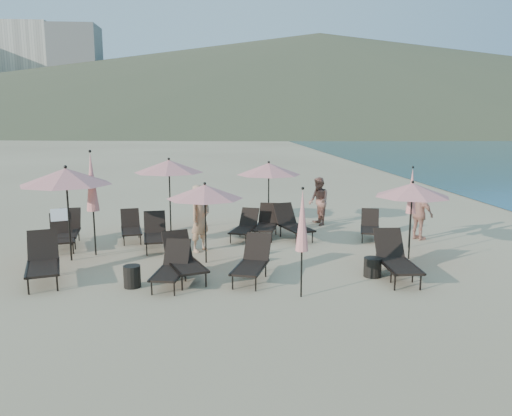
{
  "coord_description": "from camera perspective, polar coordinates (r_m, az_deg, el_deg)",
  "views": [
    {
      "loc": [
        -1.67,
        -10.82,
        3.66
      ],
      "look_at": [
        -0.61,
        3.5,
        1.1
      ],
      "focal_mm": 35.0,
      "sensor_mm": 36.0,
      "label": 1
    }
  ],
  "objects": [
    {
      "name": "umbrella_open_1",
      "position": [
        12.66,
        -5.86,
        1.87
      ],
      "size": [
        1.95,
        1.95,
        2.1
      ],
      "color": "black",
      "rests_on": "ground"
    },
    {
      "name": "umbrella_open_0",
      "position": [
        13.65,
        -20.89,
        3.38
      ],
      "size": [
        2.33,
        2.33,
        2.51
      ],
      "color": "black",
      "rests_on": "ground"
    },
    {
      "name": "lounger_11",
      "position": [
        15.9,
        12.91,
        -2.0
      ],
      "size": [
        0.94,
        1.56,
        0.84
      ],
      "rotation": [
        0.0,
        0.0,
        -0.28
      ],
      "color": "black",
      "rests_on": "ground"
    },
    {
      "name": "side_table_0",
      "position": [
        11.42,
        -13.98,
        -7.59
      ],
      "size": [
        0.38,
        0.38,
        0.49
      ],
      "primitive_type": "cylinder",
      "color": "black",
      "rests_on": "ground"
    },
    {
      "name": "lounger_3",
      "position": [
        11.55,
        -0.41,
        -6.05
      ],
      "size": [
        1.09,
        1.76,
        0.95
      ],
      "rotation": [
        0.0,
        0.0,
        -0.3
      ],
      "color": "black",
      "rests_on": "ground"
    },
    {
      "name": "lounger_9",
      "position": [
        15.73,
        1.23,
        -1.66
      ],
      "size": [
        1.01,
        1.78,
        0.96
      ],
      "rotation": [
        0.0,
        0.0,
        -0.24
      ],
      "color": "black",
      "rests_on": "ground"
    },
    {
      "name": "umbrella_open_3",
      "position": [
        16.53,
        -9.92,
        4.72
      ],
      "size": [
        2.26,
        2.26,
        2.43
      ],
      "color": "black",
      "rests_on": "ground"
    },
    {
      "name": "umbrella_closed_0",
      "position": [
        10.19,
        5.31,
        -1.51
      ],
      "size": [
        0.27,
        0.27,
        2.32
      ],
      "color": "black",
      "rests_on": "ground"
    },
    {
      "name": "side_table_1",
      "position": [
        12.13,
        13.17,
        -6.6
      ],
      "size": [
        0.41,
        0.41,
        0.46
      ],
      "primitive_type": "cylinder",
      "color": "black",
      "rests_on": "ground"
    },
    {
      "name": "ground",
      "position": [
        11.54,
        4.35,
        -8.41
      ],
      "size": [
        800.0,
        800.0,
        0.0
      ],
      "primitive_type": "plane",
      "color": "#D6BA8C",
      "rests_on": "ground"
    },
    {
      "name": "hotel_skyline",
      "position": [
        297.35,
        -22.9,
        13.3
      ],
      "size": [
        109.0,
        82.0,
        55.0
      ],
      "color": "beige",
      "rests_on": "ground"
    },
    {
      "name": "lounger_5",
      "position": [
        12.49,
        15.38,
        -5.28
      ],
      "size": [
        0.68,
        1.61,
        0.91
      ],
      "rotation": [
        0.0,
        0.0,
        -0.05
      ],
      "color": "black",
      "rests_on": "ground"
    },
    {
      "name": "beachgoer_c",
      "position": [
        16.06,
        18.21,
        -0.67
      ],
      "size": [
        0.79,
        1.01,
        1.6
      ],
      "primitive_type": "imported",
      "rotation": [
        0.0,
        0.0,
        2.08
      ],
      "color": "tan",
      "rests_on": "ground"
    },
    {
      "name": "lounger_1",
      "position": [
        11.75,
        -8.29,
        -5.77
      ],
      "size": [
        1.2,
        1.85,
        0.99
      ],
      "rotation": [
        0.0,
        0.0,
        0.35
      ],
      "color": "black",
      "rests_on": "ground"
    },
    {
      "name": "lounger_6",
      "position": [
        15.86,
        -20.68,
        -2.23
      ],
      "size": [
        0.9,
        1.75,
        0.96
      ],
      "rotation": [
        0.0,
        0.0,
        0.16
      ],
      "color": "black",
      "rests_on": "ground"
    },
    {
      "name": "umbrella_closed_1",
      "position": [
        14.82,
        17.36,
        1.82
      ],
      "size": [
        0.28,
        0.28,
        2.36
      ],
      "color": "black",
      "rests_on": "ground"
    },
    {
      "name": "lounger_8",
      "position": [
        15.44,
        -1.27,
        -2.05
      ],
      "size": [
        1.05,
        1.62,
        0.87
      ],
      "rotation": [
        0.0,
        0.0,
        -0.35
      ],
      "color": "black",
      "rests_on": "ground"
    },
    {
      "name": "beachgoer_b",
      "position": [
        17.55,
        7.16,
        0.78
      ],
      "size": [
        0.76,
        0.91,
        1.68
      ],
      "primitive_type": "imported",
      "rotation": [
        0.0,
        0.0,
        -1.41
      ],
      "color": "#A36754",
      "rests_on": "ground"
    },
    {
      "name": "lounger_7",
      "position": [
        15.77,
        -14.1,
        -2.1
      ],
      "size": [
        0.88,
        1.6,
        0.87
      ],
      "rotation": [
        0.0,
        0.0,
        0.21
      ],
      "color": "black",
      "rests_on": "ground"
    },
    {
      "name": "lounger_13",
      "position": [
        15.4,
        -21.35,
        -2.44
      ],
      "size": [
        1.1,
        1.77,
        1.04
      ],
      "rotation": [
        0.0,
        0.0,
        0.32
      ],
      "color": "black",
      "rests_on": "ground"
    },
    {
      "name": "lounger_2",
      "position": [
        11.38,
        -9.61,
        -6.59
      ],
      "size": [
        0.85,
        1.64,
        0.9
      ],
      "rotation": [
        0.0,
        0.0,
        -0.17
      ],
      "color": "black",
      "rests_on": "ground"
    },
    {
      "name": "lounger_10",
      "position": [
        15.57,
        4.16,
        -1.75
      ],
      "size": [
        1.17,
        1.86,
        1.0
      ],
      "rotation": [
        0.0,
        0.0,
        0.32
      ],
      "color": "black",
      "rests_on": "ground"
    },
    {
      "name": "umbrella_closed_2",
      "position": [
        14.01,
        -18.27,
        2.78
      ],
      "size": [
        0.34,
        0.34,
        2.87
      ],
      "color": "black",
      "rests_on": "ground"
    },
    {
      "name": "lounger_0",
      "position": [
        12.42,
        -23.19,
        -5.52
      ],
      "size": [
        1.2,
        1.94,
        1.05
      ],
      "rotation": [
        0.0,
        0.0,
        0.3
      ],
      "color": "black",
      "rests_on": "ground"
    },
    {
      "name": "lounger_12",
      "position": [
        14.61,
        -11.42,
        -2.78
      ],
      "size": [
        0.88,
        1.75,
        0.96
      ],
      "rotation": [
        0.0,
        0.0,
        0.15
      ],
      "color": "black",
      "rests_on": "ground"
    },
    {
      "name": "beachgoer_a",
      "position": [
        13.99,
        -6.4,
        -1.17
      ],
      "size": [
        0.78,
        0.81,
        1.88
      ],
      "primitive_type": "imported",
      "rotation": [
        0.0,
        0.0,
        0.87
      ],
      "color": "tan",
      "rests_on": "ground"
    },
    {
      "name": "umbrella_open_2",
      "position": [
        13.57,
        17.43,
        1.98
      ],
      "size": [
        1.95,
        1.95,
        2.09
      ],
      "color": "black",
      "rests_on": "ground"
    },
    {
      "name": "lounger_4",
      "position": [
        12.07,
        15.7,
        -5.53
      ],
      "size": [
        0.74,
        1.82,
        1.04
      ],
      "rotation": [
        0.0,
        0.0,
        -0.03
      ],
      "color": "black",
      "rests_on": "ground"
    },
    {
      "name": "umbrella_open_4",
      "position": [
        16.56,
        1.47,
        4.48
      ],
      "size": [
        2.14,
        2.14,
        2.3
      ],
      "color": "black",
      "rests_on": "ground"
    },
    {
      "name": "volcanic_headland",
      "position": [
        322.65,
        9.12,
        14.05
      ],
      "size": [
        690.0,
        690.0,
        55.0
      ],
      "color": "brown",
      "rests_on": "ground"
    }
  ]
}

